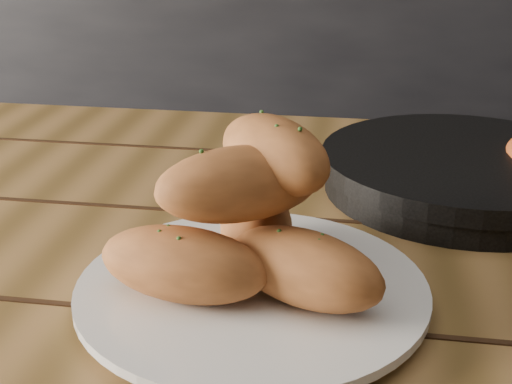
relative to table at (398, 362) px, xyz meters
name	(u,v)px	position (x,y,z in m)	size (l,w,h in m)	color
counter	(294,149)	(-0.23, 1.20, -0.20)	(2.80, 0.60, 0.90)	black
table	(398,362)	(0.00, 0.00, 0.00)	(1.43, 0.96, 0.75)	olive
plate	(252,292)	(-0.13, -0.07, 0.11)	(0.29, 0.29, 0.02)	white
bread_rolls	(251,220)	(-0.13, -0.07, 0.17)	(0.24, 0.20, 0.13)	#B36531
skillet	(465,171)	(0.07, 0.21, 0.12)	(0.44, 0.32, 0.05)	black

